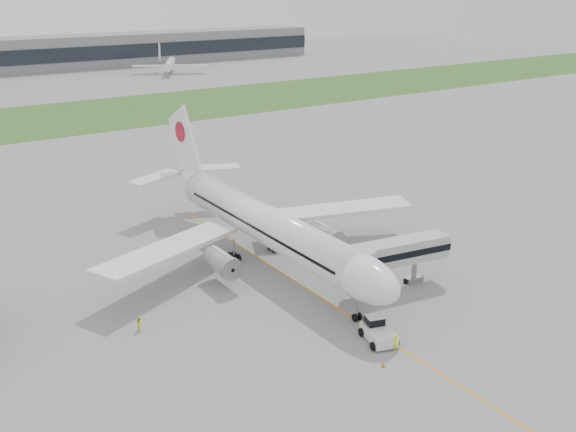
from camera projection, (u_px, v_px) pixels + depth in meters
ground at (282, 273)px, 83.22m from camera, size 600.00×600.00×0.00m
apron_markings at (305, 288)px, 79.33m from camera, size 70.00×70.00×0.04m
grass_strip at (41, 120)px, 176.52m from camera, size 600.00×50.00×0.02m
airliner at (262, 222)px, 85.07m from camera, size 48.13×53.95×17.88m
pushback_tug at (378, 331)px, 67.45m from camera, size 3.97×4.95×2.27m
jet_bridge at (394, 254)px, 77.28m from camera, size 14.13×5.02×6.44m
safety_cone_left at (383, 365)px, 62.77m from camera, size 0.43×0.43×0.59m
safety_cone_right at (381, 325)px, 69.95m from camera, size 0.45×0.45×0.61m
ground_crew_near at (396, 342)px, 65.47m from camera, size 0.76×0.57×1.90m
ground_crew_far at (140, 323)px, 69.27m from camera, size 0.86×0.98×1.71m
distant_aircraft_right at (170, 74)px, 266.78m from camera, size 39.41×37.96×11.60m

